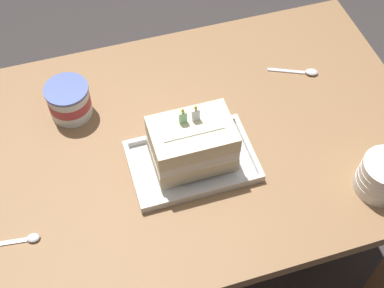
{
  "coord_description": "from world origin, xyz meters",
  "views": [
    {
      "loc": [
        -0.24,
        -0.78,
        1.82
      ],
      "look_at": [
        -0.01,
        -0.04,
        0.77
      ],
      "focal_mm": 49.7,
      "sensor_mm": 36.0,
      "label": 1
    }
  ],
  "objects_px": {
    "birthday_cake": "(192,144)",
    "ice_cream_tub": "(69,101)",
    "foil_tray": "(192,162)",
    "serving_spoon_near_tray": "(306,72)",
    "serving_spoon_by_bowls": "(22,240)",
    "bowl_stack": "(383,176)"
  },
  "relations": [
    {
      "from": "birthday_cake",
      "to": "ice_cream_tub",
      "type": "height_order",
      "value": "birthday_cake"
    },
    {
      "from": "foil_tray",
      "to": "birthday_cake",
      "type": "bearing_deg",
      "value": 90.0
    },
    {
      "from": "foil_tray",
      "to": "ice_cream_tub",
      "type": "relative_size",
      "value": 2.69
    },
    {
      "from": "serving_spoon_near_tray",
      "to": "serving_spoon_by_bowls",
      "type": "distance_m",
      "value": 0.87
    },
    {
      "from": "serving_spoon_by_bowls",
      "to": "ice_cream_tub",
      "type": "bearing_deg",
      "value": 63.63
    },
    {
      "from": "foil_tray",
      "to": "serving_spoon_by_bowls",
      "type": "height_order",
      "value": "foil_tray"
    },
    {
      "from": "foil_tray",
      "to": "serving_spoon_near_tray",
      "type": "relative_size",
      "value": 2.25
    },
    {
      "from": "bowl_stack",
      "to": "ice_cream_tub",
      "type": "bearing_deg",
      "value": 146.23
    },
    {
      "from": "serving_spoon_by_bowls",
      "to": "bowl_stack",
      "type": "bearing_deg",
      "value": -7.12
    },
    {
      "from": "serving_spoon_near_tray",
      "to": "ice_cream_tub",
      "type": "bearing_deg",
      "value": 175.71
    },
    {
      "from": "foil_tray",
      "to": "bowl_stack",
      "type": "xyz_separation_m",
      "value": [
        0.41,
        -0.19,
        0.04
      ]
    },
    {
      "from": "serving_spoon_near_tray",
      "to": "serving_spoon_by_bowls",
      "type": "xyz_separation_m",
      "value": [
        -0.82,
        -0.29,
        -0.0
      ]
    },
    {
      "from": "birthday_cake",
      "to": "foil_tray",
      "type": "bearing_deg",
      "value": -90.0
    },
    {
      "from": "foil_tray",
      "to": "ice_cream_tub",
      "type": "distance_m",
      "value": 0.36
    },
    {
      "from": "foil_tray",
      "to": "serving_spoon_by_bowls",
      "type": "xyz_separation_m",
      "value": [
        -0.42,
        -0.09,
        -0.0
      ]
    },
    {
      "from": "serving_spoon_near_tray",
      "to": "foil_tray",
      "type": "bearing_deg",
      "value": -153.04
    },
    {
      "from": "foil_tray",
      "to": "serving_spoon_near_tray",
      "type": "distance_m",
      "value": 0.44
    },
    {
      "from": "foil_tray",
      "to": "serving_spoon_near_tray",
      "type": "bearing_deg",
      "value": 26.96
    },
    {
      "from": "birthday_cake",
      "to": "ice_cream_tub",
      "type": "xyz_separation_m",
      "value": [
        -0.26,
        0.25,
        -0.04
      ]
    },
    {
      "from": "foil_tray",
      "to": "serving_spoon_by_bowls",
      "type": "bearing_deg",
      "value": -168.23
    },
    {
      "from": "bowl_stack",
      "to": "ice_cream_tub",
      "type": "xyz_separation_m",
      "value": [
        -0.66,
        0.44,
        0.0
      ]
    },
    {
      "from": "foil_tray",
      "to": "birthday_cake",
      "type": "xyz_separation_m",
      "value": [
        0.0,
        0.0,
        0.08
      ]
    }
  ]
}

